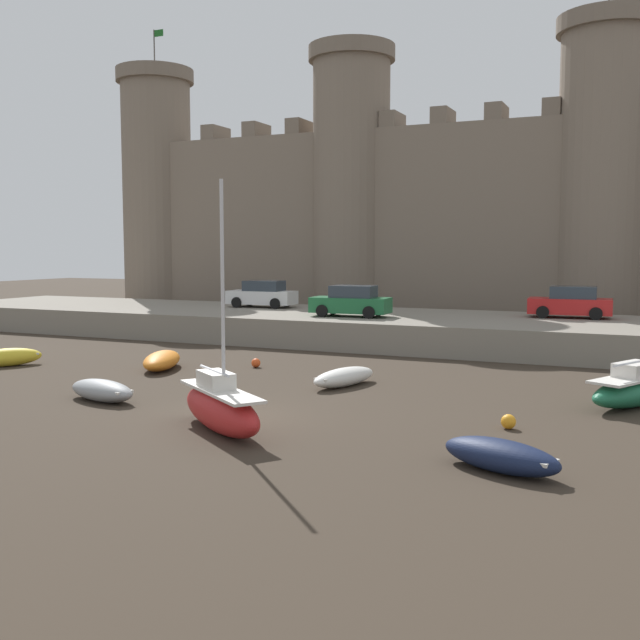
% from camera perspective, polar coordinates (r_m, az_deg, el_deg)
% --- Properties ---
extents(ground_plane, '(160.00, 160.00, 0.00)m').
position_cam_1_polar(ground_plane, '(22.53, -6.96, -7.41)').
color(ground_plane, '#382D23').
extents(quay_road, '(61.26, 10.00, 1.45)m').
position_cam_1_polar(quay_road, '(39.87, 7.45, -0.73)').
color(quay_road, gray).
rests_on(quay_road, ground).
extents(castle, '(55.21, 5.95, 21.78)m').
position_cam_1_polar(castle, '(50.34, 11.21, 8.99)').
color(castle, '#7A6B5B').
rests_on(castle, ground).
extents(rowboat_foreground_centre, '(3.12, 1.85, 0.71)m').
position_cam_1_polar(rowboat_foreground_centre, '(25.71, -16.28, -5.14)').
color(rowboat_foreground_centre, gray).
rests_on(rowboat_foreground_centre, ground).
extents(rowboat_foreground_right, '(2.56, 3.72, 0.74)m').
position_cam_1_polar(rowboat_foreground_right, '(31.77, -11.96, -3.00)').
color(rowboat_foreground_right, orange).
rests_on(rowboat_foreground_right, ground).
extents(rowboat_near_channel_left, '(3.11, 2.06, 0.73)m').
position_cam_1_polar(rowboat_near_channel_left, '(17.54, 13.61, -9.97)').
color(rowboat_near_channel_left, '#141E3D').
rests_on(rowboat_near_channel_left, ground).
extents(sailboat_foreground_left, '(4.29, 3.53, 6.83)m').
position_cam_1_polar(sailboat_foreground_left, '(20.75, -7.58, -6.57)').
color(sailboat_foreground_left, red).
rests_on(sailboat_foreground_left, ground).
extents(rowboat_midflat_centre, '(1.83, 3.40, 0.67)m').
position_cam_1_polar(rowboat_midflat_centre, '(27.34, 1.85, -4.33)').
color(rowboat_midflat_centre, silver).
rests_on(rowboat_midflat_centre, ground).
extents(rowboat_midflat_right, '(2.25, 2.89, 0.77)m').
position_cam_1_polar(rowboat_midflat_right, '(34.54, -22.72, -2.61)').
color(rowboat_midflat_right, yellow).
rests_on(rowboat_midflat_right, ground).
extents(mooring_buoy_mid_mud, '(0.39, 0.39, 0.39)m').
position_cam_1_polar(mooring_buoy_mid_mud, '(31.70, -4.91, -3.28)').
color(mooring_buoy_mid_mud, '#E04C1E').
rests_on(mooring_buoy_mid_mud, ground).
extents(mooring_buoy_near_channel, '(0.42, 0.42, 0.42)m').
position_cam_1_polar(mooring_buoy_near_channel, '(21.62, 14.16, -7.52)').
color(mooring_buoy_near_channel, orange).
rests_on(mooring_buoy_near_channel, ground).
extents(car_quay_centre_west, '(4.19, 2.06, 1.62)m').
position_cam_1_polar(car_quay_centre_west, '(40.43, 18.57, 1.26)').
color(car_quay_centre_west, red).
rests_on(car_quay_centre_west, quay_road).
extents(car_quay_east, '(4.19, 2.06, 1.62)m').
position_cam_1_polar(car_quay_east, '(45.35, -4.41, 1.95)').
color(car_quay_east, silver).
rests_on(car_quay_east, quay_road).
extents(car_quay_west, '(4.19, 2.06, 1.62)m').
position_cam_1_polar(car_quay_west, '(39.16, 2.39, 1.41)').
color(car_quay_west, '#1E6638').
rests_on(car_quay_west, quay_road).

